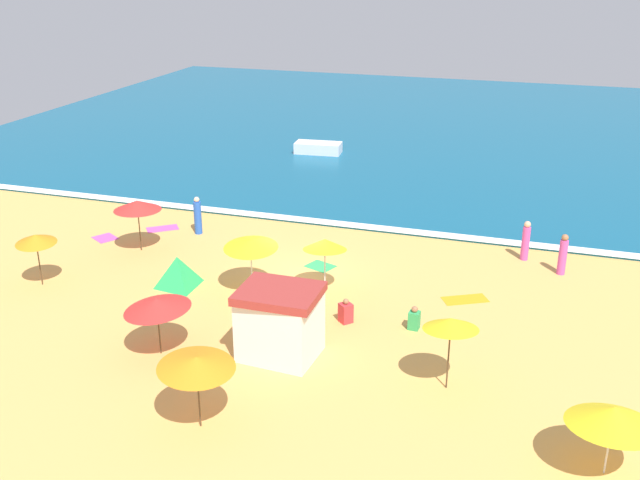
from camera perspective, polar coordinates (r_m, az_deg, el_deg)
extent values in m
plane|color=#E0A856|center=(29.12, -1.57, -3.06)|extent=(60.00, 60.00, 0.00)
cube|color=#0F567A|center=(55.03, 8.13, 8.73)|extent=(60.00, 44.00, 0.10)
cube|color=white|center=(34.63, 1.84, 1.26)|extent=(57.00, 0.70, 0.01)
cube|color=white|center=(23.45, -3.15, -6.76)|extent=(2.47, 2.11, 2.06)
cube|color=#A5332D|center=(22.91, -3.21, -4.19)|extent=(2.53, 2.10, 0.28)
cylinder|color=#4C3823|center=(22.03, 10.00, -8.78)|extent=(0.05, 0.05, 2.27)
cone|color=yellow|center=(21.53, 10.17, -6.43)|extent=(2.16, 2.17, 0.52)
cylinder|color=silver|center=(27.81, -5.36, -2.02)|extent=(0.05, 0.05, 2.10)
cone|color=yellow|center=(27.45, -5.43, -0.25)|extent=(2.29, 2.31, 0.51)
cylinder|color=#4C3823|center=(30.25, -21.07, -1.49)|extent=(0.05, 0.05, 2.05)
cone|color=orange|center=(29.93, -21.30, 0.08)|extent=(2.11, 2.12, 0.46)
cylinder|color=silver|center=(27.60, 0.38, -2.08)|extent=(0.05, 0.05, 2.13)
cone|color=yellow|center=(27.25, 0.39, -0.33)|extent=(2.02, 2.05, 0.59)
cylinder|color=#4C3823|center=(20.40, -9.46, -11.67)|extent=(0.05, 0.05, 2.13)
cone|color=orange|center=(19.90, -9.63, -9.38)|extent=(2.89, 2.89, 0.47)
cylinder|color=silver|center=(19.95, 21.63, -14.41)|extent=(0.05, 0.05, 1.87)
cone|color=yellow|center=(19.54, 21.93, -12.64)|extent=(2.65, 2.68, 0.73)
cylinder|color=#4C3823|center=(32.42, -13.92, 1.05)|extent=(0.05, 0.05, 2.23)
cone|color=red|center=(32.10, -14.07, 2.65)|extent=(2.22, 2.22, 0.46)
cylinder|color=#4C3823|center=(24.10, -12.47, -6.64)|extent=(0.05, 0.05, 1.92)
cone|color=red|center=(23.73, -12.63, -4.89)|extent=(2.78, 2.76, 0.57)
pyramid|color=green|center=(28.91, -11.03, -2.37)|extent=(2.18, 2.20, 1.19)
cylinder|color=#D84CA5|center=(30.85, 18.39, -1.29)|extent=(0.33, 0.33, 1.45)
sphere|color=#9E6B47|center=(30.54, 18.57, 0.18)|extent=(0.27, 0.27, 0.27)
cube|color=green|center=(25.49, 7.35, -6.23)|extent=(0.39, 0.39, 0.65)
sphere|color=#9E6B47|center=(25.30, 7.40, -5.38)|extent=(0.22, 0.22, 0.22)
cube|color=red|center=(25.73, 2.02, -5.71)|extent=(0.57, 0.57, 0.71)
sphere|color=#9E6B47|center=(25.52, 2.03, -4.82)|extent=(0.21, 0.21, 0.21)
cylinder|color=#D84CA5|center=(31.83, 15.73, -0.26)|extent=(0.42, 0.42, 1.46)
sphere|color=#DBA884|center=(31.54, 15.88, 1.18)|extent=(0.28, 0.28, 0.28)
cylinder|color=blue|center=(33.95, -9.51, 1.72)|extent=(0.38, 0.38, 1.53)
sphere|color=beige|center=(33.67, -9.60, 3.13)|extent=(0.25, 0.25, 0.25)
cube|color=#D84CA5|center=(34.60, -16.41, 0.15)|extent=(1.36, 1.31, 0.01)
cube|color=green|center=(30.24, 0.03, -2.06)|extent=(1.36, 1.25, 0.01)
cube|color=orange|center=(27.97, 11.25, -4.57)|extent=(1.83, 1.46, 0.01)
cube|color=#D84CA5|center=(35.11, -12.18, 0.88)|extent=(1.62, 1.50, 0.01)
cube|color=white|center=(46.96, -0.14, 7.20)|extent=(3.02, 1.59, 0.69)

